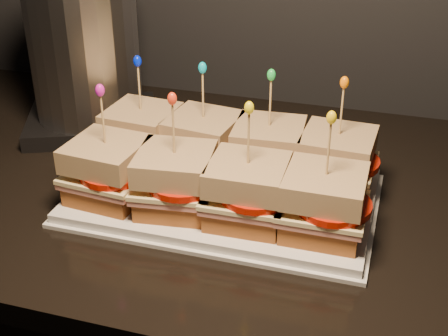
# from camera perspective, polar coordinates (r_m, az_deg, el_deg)

# --- Properties ---
(granite_slab) EXTENTS (2.61, 0.68, 0.03)m
(granite_slab) POSITION_cam_1_polar(r_m,az_deg,el_deg) (0.93, 19.74, -4.81)
(granite_slab) COLOR black
(granite_slab) RESTS_ON cabinet
(platter) EXTENTS (0.41, 0.26, 0.02)m
(platter) POSITION_cam_1_polar(r_m,az_deg,el_deg) (0.88, 0.00, -2.61)
(platter) COLOR white
(platter) RESTS_ON granite_slab
(platter_rim) EXTENTS (0.42, 0.27, 0.01)m
(platter_rim) POSITION_cam_1_polar(r_m,az_deg,el_deg) (0.89, 0.00, -2.95)
(platter_rim) COLOR white
(platter_rim) RESTS_ON granite_slab
(sandwich_0_bread_bot) EXTENTS (0.10, 0.10, 0.03)m
(sandwich_0_bread_bot) POSITION_cam_1_polar(r_m,az_deg,el_deg) (0.97, -7.36, 1.57)
(sandwich_0_bread_bot) COLOR brown
(sandwich_0_bread_bot) RESTS_ON platter
(sandwich_0_ham) EXTENTS (0.11, 0.11, 0.01)m
(sandwich_0_ham) POSITION_cam_1_polar(r_m,az_deg,el_deg) (0.96, -7.42, 2.49)
(sandwich_0_ham) COLOR #CB7467
(sandwich_0_ham) RESTS_ON sandwich_0_bread_bot
(sandwich_0_cheese) EXTENTS (0.11, 0.11, 0.01)m
(sandwich_0_cheese) POSITION_cam_1_polar(r_m,az_deg,el_deg) (0.96, -7.45, 2.86)
(sandwich_0_cheese) COLOR beige
(sandwich_0_cheese) RESTS_ON sandwich_0_ham
(sandwich_0_tomato) EXTENTS (0.10, 0.10, 0.01)m
(sandwich_0_tomato) POSITION_cam_1_polar(r_m,az_deg,el_deg) (0.94, -6.95, 3.03)
(sandwich_0_tomato) COLOR red
(sandwich_0_tomato) RESTS_ON sandwich_0_cheese
(sandwich_0_bread_top) EXTENTS (0.10, 0.10, 0.03)m
(sandwich_0_bread_top) POSITION_cam_1_polar(r_m,az_deg,el_deg) (0.95, -7.55, 4.42)
(sandwich_0_bread_top) COLOR brown
(sandwich_0_bread_top) RESTS_ON sandwich_0_tomato
(sandwich_0_pick) EXTENTS (0.00, 0.00, 0.09)m
(sandwich_0_pick) POSITION_cam_1_polar(r_m,az_deg,el_deg) (0.93, -7.74, 7.04)
(sandwich_0_pick) COLOR tan
(sandwich_0_pick) RESTS_ON sandwich_0_bread_top
(sandwich_0_frill) EXTENTS (0.01, 0.01, 0.02)m
(sandwich_0_frill) POSITION_cam_1_polar(r_m,az_deg,el_deg) (0.91, -7.92, 9.67)
(sandwich_0_frill) COLOR #0218D7
(sandwich_0_frill) RESTS_ON sandwich_0_pick
(sandwich_1_bread_bot) EXTENTS (0.11, 0.11, 0.03)m
(sandwich_1_bread_bot) POSITION_cam_1_polar(r_m,az_deg,el_deg) (0.94, -1.84, 0.79)
(sandwich_1_bread_bot) COLOR brown
(sandwich_1_bread_bot) RESTS_ON platter
(sandwich_1_ham) EXTENTS (0.12, 0.11, 0.01)m
(sandwich_1_ham) POSITION_cam_1_polar(r_m,az_deg,el_deg) (0.93, -1.85, 1.73)
(sandwich_1_ham) COLOR #CB7467
(sandwich_1_ham) RESTS_ON sandwich_1_bread_bot
(sandwich_1_cheese) EXTENTS (0.12, 0.12, 0.01)m
(sandwich_1_cheese) POSITION_cam_1_polar(r_m,az_deg,el_deg) (0.92, -1.86, 2.12)
(sandwich_1_cheese) COLOR beige
(sandwich_1_cheese) RESTS_ON sandwich_1_ham
(sandwich_1_tomato) EXTENTS (0.10, 0.10, 0.01)m
(sandwich_1_tomato) POSITION_cam_1_polar(r_m,az_deg,el_deg) (0.91, -1.27, 2.28)
(sandwich_1_tomato) COLOR red
(sandwich_1_tomato) RESTS_ON sandwich_1_cheese
(sandwich_1_bread_top) EXTENTS (0.11, 0.11, 0.03)m
(sandwich_1_bread_top) POSITION_cam_1_polar(r_m,az_deg,el_deg) (0.91, -1.89, 3.72)
(sandwich_1_bread_top) COLOR brown
(sandwich_1_bread_top) RESTS_ON sandwich_1_tomato
(sandwich_1_pick) EXTENTS (0.00, 0.00, 0.09)m
(sandwich_1_pick) POSITION_cam_1_polar(r_m,az_deg,el_deg) (0.89, -1.94, 6.43)
(sandwich_1_pick) COLOR tan
(sandwich_1_pick) RESTS_ON sandwich_1_bread_top
(sandwich_1_frill) EXTENTS (0.01, 0.01, 0.02)m
(sandwich_1_frill) POSITION_cam_1_polar(r_m,az_deg,el_deg) (0.88, -1.98, 9.15)
(sandwich_1_frill) COLOR #08A4C1
(sandwich_1_frill) RESTS_ON sandwich_1_pick
(sandwich_2_bread_bot) EXTENTS (0.10, 0.10, 0.03)m
(sandwich_2_bread_bot) POSITION_cam_1_polar(r_m,az_deg,el_deg) (0.91, 4.02, -0.04)
(sandwich_2_bread_bot) COLOR brown
(sandwich_2_bread_bot) RESTS_ON platter
(sandwich_2_ham) EXTENTS (0.11, 0.11, 0.01)m
(sandwich_2_ham) POSITION_cam_1_polar(r_m,az_deg,el_deg) (0.90, 4.06, 0.92)
(sandwich_2_ham) COLOR #CB7467
(sandwich_2_ham) RESTS_ON sandwich_2_bread_bot
(sandwich_2_cheese) EXTENTS (0.11, 0.11, 0.01)m
(sandwich_2_cheese) POSITION_cam_1_polar(r_m,az_deg,el_deg) (0.90, 4.07, 1.31)
(sandwich_2_cheese) COLOR beige
(sandwich_2_cheese) RESTS_ON sandwich_2_ham
(sandwich_2_tomato) EXTENTS (0.10, 0.10, 0.01)m
(sandwich_2_tomato) POSITION_cam_1_polar(r_m,az_deg,el_deg) (0.89, 4.75, 1.47)
(sandwich_2_tomato) COLOR red
(sandwich_2_tomato) RESTS_ON sandwich_2_cheese
(sandwich_2_bread_top) EXTENTS (0.10, 0.10, 0.03)m
(sandwich_2_bread_top) POSITION_cam_1_polar(r_m,az_deg,el_deg) (0.89, 4.13, 2.94)
(sandwich_2_bread_top) COLOR brown
(sandwich_2_bread_top) RESTS_ON sandwich_2_tomato
(sandwich_2_pick) EXTENTS (0.00, 0.00, 0.09)m
(sandwich_2_pick) POSITION_cam_1_polar(r_m,az_deg,el_deg) (0.87, 4.24, 5.71)
(sandwich_2_pick) COLOR tan
(sandwich_2_pick) RESTS_ON sandwich_2_bread_top
(sandwich_2_frill) EXTENTS (0.01, 0.01, 0.02)m
(sandwich_2_frill) POSITION_cam_1_polar(r_m,az_deg,el_deg) (0.85, 4.35, 8.49)
(sandwich_2_frill) COLOR green
(sandwich_2_frill) RESTS_ON sandwich_2_pick
(sandwich_3_bread_bot) EXTENTS (0.10, 0.10, 0.03)m
(sandwich_3_bread_bot) POSITION_cam_1_polar(r_m,az_deg,el_deg) (0.90, 10.11, -0.91)
(sandwich_3_bread_bot) COLOR brown
(sandwich_3_bread_bot) RESTS_ON platter
(sandwich_3_ham) EXTENTS (0.11, 0.11, 0.01)m
(sandwich_3_ham) POSITION_cam_1_polar(r_m,az_deg,el_deg) (0.89, 10.20, 0.06)
(sandwich_3_ham) COLOR #CB7467
(sandwich_3_ham) RESTS_ON sandwich_3_bread_bot
(sandwich_3_cheese) EXTENTS (0.11, 0.11, 0.01)m
(sandwich_3_cheese) POSITION_cam_1_polar(r_m,az_deg,el_deg) (0.89, 10.24, 0.45)
(sandwich_3_cheese) COLOR beige
(sandwich_3_cheese) RESTS_ON sandwich_3_ham
(sandwich_3_tomato) EXTENTS (0.10, 0.10, 0.01)m
(sandwich_3_tomato) POSITION_cam_1_polar(r_m,az_deg,el_deg) (0.88, 11.00, 0.60)
(sandwich_3_tomato) COLOR red
(sandwich_3_tomato) RESTS_ON sandwich_3_cheese
(sandwich_3_bread_top) EXTENTS (0.10, 0.10, 0.03)m
(sandwich_3_bread_top) POSITION_cam_1_polar(r_m,az_deg,el_deg) (0.87, 10.40, 2.10)
(sandwich_3_bread_top) COLOR brown
(sandwich_3_bread_top) RESTS_ON sandwich_3_tomato
(sandwich_3_pick) EXTENTS (0.00, 0.00, 0.09)m
(sandwich_3_pick) POSITION_cam_1_polar(r_m,az_deg,el_deg) (0.86, 10.67, 4.88)
(sandwich_3_pick) COLOR tan
(sandwich_3_pick) RESTS_ON sandwich_3_bread_top
(sandwich_3_frill) EXTENTS (0.01, 0.01, 0.02)m
(sandwich_3_frill) POSITION_cam_1_polar(r_m,az_deg,el_deg) (0.84, 10.95, 7.70)
(sandwich_3_frill) COLOR orange
(sandwich_3_frill) RESTS_ON sandwich_3_pick
(sandwich_4_bread_bot) EXTENTS (0.10, 0.10, 0.03)m
(sandwich_4_bread_bot) POSITION_cam_1_polar(r_m,az_deg,el_deg) (0.88, -10.39, -1.80)
(sandwich_4_bread_bot) COLOR brown
(sandwich_4_bread_bot) RESTS_ON platter
(sandwich_4_ham) EXTENTS (0.11, 0.11, 0.01)m
(sandwich_4_ham) POSITION_cam_1_polar(r_m,az_deg,el_deg) (0.87, -10.49, -0.82)
(sandwich_4_ham) COLOR #CB7467
(sandwich_4_ham) RESTS_ON sandwich_4_bread_bot
(sandwich_4_cheese) EXTENTS (0.12, 0.11, 0.01)m
(sandwich_4_cheese) POSITION_cam_1_polar(r_m,az_deg,el_deg) (0.86, -10.53, -0.42)
(sandwich_4_cheese) COLOR beige
(sandwich_4_cheese) RESTS_ON sandwich_4_ham
(sandwich_4_tomato) EXTENTS (0.10, 0.10, 0.01)m
(sandwich_4_tomato) POSITION_cam_1_polar(r_m,az_deg,el_deg) (0.85, -10.03, -0.28)
(sandwich_4_tomato) COLOR red
(sandwich_4_tomato) RESTS_ON sandwich_4_cheese
(sandwich_4_bread_top) EXTENTS (0.11, 0.11, 0.03)m
(sandwich_4_bread_top) POSITION_cam_1_polar(r_m,az_deg,el_deg) (0.85, -10.70, 1.26)
(sandwich_4_bread_top) COLOR brown
(sandwich_4_bread_top) RESTS_ON sandwich_4_tomato
(sandwich_4_pick) EXTENTS (0.00, 0.00, 0.09)m
(sandwich_4_pick) POSITION_cam_1_polar(r_m,az_deg,el_deg) (0.83, -10.98, 4.11)
(sandwich_4_pick) COLOR tan
(sandwich_4_pick) RESTS_ON sandwich_4_bread_top
(sandwich_4_frill) EXTENTS (0.01, 0.01, 0.02)m
(sandwich_4_frill) POSITION_cam_1_polar(r_m,az_deg,el_deg) (0.81, -11.28, 6.99)
(sandwich_4_frill) COLOR #C31695
(sandwich_4_frill) RESTS_ON sandwich_4_pick
(sandwich_5_bread_bot) EXTENTS (0.11, 0.11, 0.03)m
(sandwich_5_bread_bot) POSITION_cam_1_polar(r_m,az_deg,el_deg) (0.84, -4.37, -2.81)
(sandwich_5_bread_bot) COLOR brown
(sandwich_5_bread_bot) RESTS_ON platter
(sandwich_5_ham) EXTENTS (0.12, 0.11, 0.01)m
(sandwich_5_ham) POSITION_cam_1_polar(r_m,az_deg,el_deg) (0.83, -4.42, -1.80)
(sandwich_5_ham) COLOR #CB7467
(sandwich_5_ham) RESTS_ON sandwich_5_bread_bot
(sandwich_5_cheese) EXTENTS (0.12, 0.12, 0.01)m
(sandwich_5_cheese) POSITION_cam_1_polar(r_m,az_deg,el_deg) (0.83, -4.43, -1.38)
(sandwich_5_cheese) COLOR beige
(sandwich_5_cheese) RESTS_ON sandwich_5_ham
(sandwich_5_tomato) EXTENTS (0.10, 0.10, 0.01)m
(sandwich_5_tomato) POSITION_cam_1_polar(r_m,az_deg,el_deg) (0.81, -3.81, -1.25)
(sandwich_5_tomato) COLOR red
(sandwich_5_tomato) RESTS_ON sandwich_5_cheese
(sandwich_5_bread_top) EXTENTS (0.11, 0.11, 0.03)m
(sandwich_5_bread_top) POSITION_cam_1_polar(r_m,az_deg,el_deg) (0.81, -4.51, 0.36)
(sandwich_5_bread_top) COLOR brown
(sandwich_5_bread_top) RESTS_ON sandwich_5_tomato
(sandwich_5_pick) EXTENTS (0.00, 0.00, 0.09)m
(sandwich_5_pick) POSITION_cam_1_polar(r_m,az_deg,el_deg) (0.79, -4.64, 3.32)
(sandwich_5_pick) COLOR tan
(sandwich_5_pick) RESTS_ON sandwich_5_bread_top
(sandwich_5_frill) EXTENTS (0.01, 0.01, 0.02)m
(sandwich_5_frill) POSITION_cam_1_polar(r_m,az_deg,el_deg) (0.77, -4.77, 6.33)
(sandwich_5_frill) COLOR red
(sandwich_5_frill) RESTS_ON sandwich_5_pick
(sandwich_6_bread_bot) EXTENTS (0.10, 0.10, 0.03)m
(sandwich_6_bread_bot) POSITION_cam_1_polar(r_m,az_deg,el_deg) (0.81, 2.12, -3.86)
(sandwich_6_bread_bot) COLOR brown
(sandwich_6_bread_bot) RESTS_ON platter
(sandwich_6_ham) EXTENTS (0.11, 0.10, 0.01)m
(sandwich_6_ham) POSITION_cam_1_polar(r_m,az_deg,el_deg) (0.80, 2.14, -2.82)
(sandwich_6_ham) COLOR #CB7467
(sandwich_6_ham) RESTS_ON sandwich_6_bread_bot
(sandwich_6_cheese) EXTENTS (0.11, 0.11, 0.01)m
(sandwich_6_cheese) POSITION_cam_1_polar(r_m,az_deg,el_deg) (0.80, 2.15, -2.40)
(sandwich_6_cheese) COLOR beige
(sandwich_6_cheese) RESTS_ON sandwich_6_ham
(sandwich_6_tomato) EXTENTS (0.10, 0.10, 0.01)m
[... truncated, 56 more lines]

